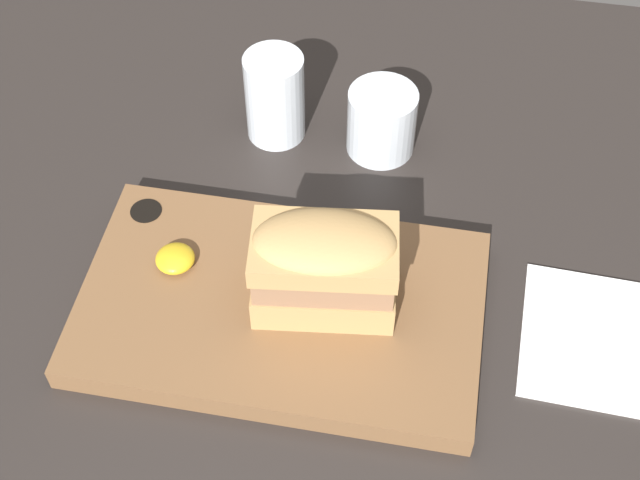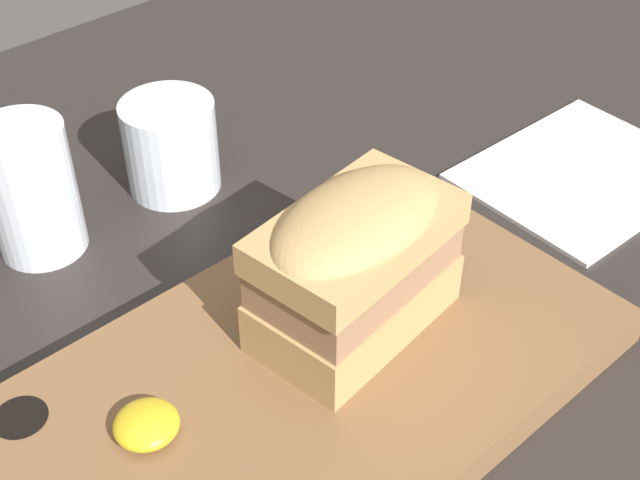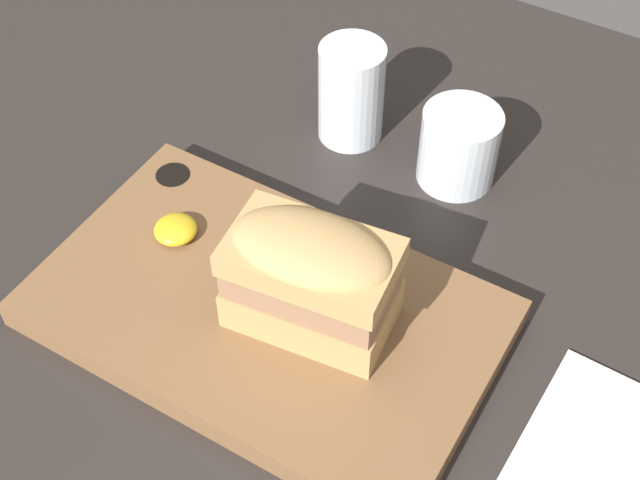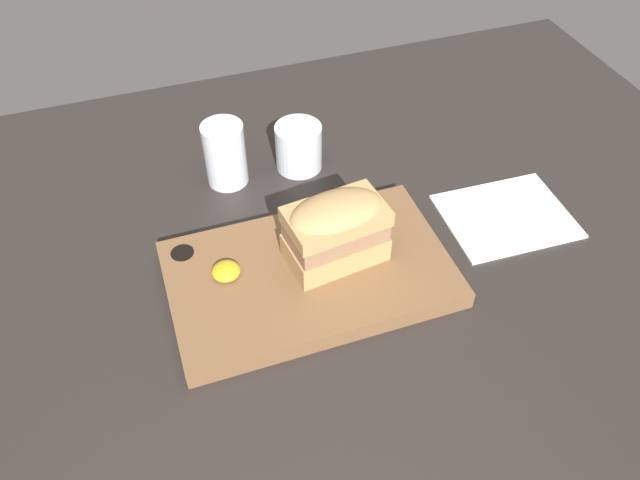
{
  "view_description": "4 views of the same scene",
  "coord_description": "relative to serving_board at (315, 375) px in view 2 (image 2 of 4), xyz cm",
  "views": [
    {
      "loc": [
        11.01,
        -43.3,
        75.47
      ],
      "look_at": [
        1.63,
        8.7,
        9.75
      ],
      "focal_mm": 50.0,
      "sensor_mm": 36.0,
      "label": 1
    },
    {
      "loc": [
        -27.53,
        -24.12,
        46.96
      ],
      "look_at": [
        2.7,
        9.06,
        9.74
      ],
      "focal_mm": 50.0,
      "sensor_mm": 36.0,
      "label": 2
    },
    {
      "loc": [
        25.93,
        -32.42,
        65.26
      ],
      "look_at": [
        1.14,
        9.43,
        9.89
      ],
      "focal_mm": 50.0,
      "sensor_mm": 36.0,
      "label": 3
    },
    {
      "loc": [
        -18.84,
        -50.16,
        69.54
      ],
      "look_at": [
        0.3,
        5.51,
        8.88
      ],
      "focal_mm": 35.0,
      "sensor_mm": 36.0,
      "label": 4
    }
  ],
  "objects": [
    {
      "name": "mustard_dollop",
      "position": [
        -11.09,
        2.38,
        2.13
      ],
      "size": [
        3.93,
        3.93,
        1.57
      ],
      "color": "gold",
      "rests_on": "serving_board"
    },
    {
      "name": "sandwich",
      "position": [
        4.22,
        0.81,
        6.92
      ],
      "size": [
        14.24,
        9.5,
        10.36
      ],
      "rotation": [
        0.0,
        0.0,
        0.12
      ],
      "color": "tan",
      "rests_on": "serving_board"
    },
    {
      "name": "dining_table",
      "position": [
        1.63,
        -4.82,
        -2.35
      ],
      "size": [
        151.06,
        123.99,
        2.0
      ],
      "color": "#282321",
      "rests_on": "ground"
    },
    {
      "name": "napkin",
      "position": [
        33.28,
        2.31,
        -1.15
      ],
      "size": [
        19.94,
        16.2,
        0.4
      ],
      "rotation": [
        0.0,
        0.0,
        -0.04
      ],
      "color": "white",
      "rests_on": "dining_table"
    },
    {
      "name": "wine_glass",
      "position": [
        6.5,
        24.96,
        2.38
      ],
      "size": [
        7.79,
        7.79,
        7.91
      ],
      "color": "silver",
      "rests_on": "dining_table"
    },
    {
      "name": "water_glass",
      "position": [
        -5.77,
        25.25,
        3.31
      ],
      "size": [
        6.75,
        6.75,
        10.76
      ],
      "color": "silver",
      "rests_on": "dining_table"
    },
    {
      "name": "serving_board",
      "position": [
        0.0,
        0.0,
        0.0
      ],
      "size": [
        39.06,
        23.73,
        2.77
      ],
      "color": "brown",
      "rests_on": "dining_table"
    }
  ]
}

